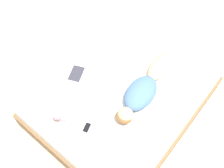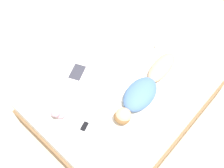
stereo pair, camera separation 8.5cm
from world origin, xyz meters
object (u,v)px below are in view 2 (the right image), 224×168
Objects in this scene: cell_phone at (84,126)px; coffee_mug at (158,47)px; person at (144,89)px; open_magazine at (86,75)px.

coffee_mug is at bearing -105.59° from cell_phone.
coffee_mug is (0.29, -0.67, -0.05)m from person.
coffee_mug is 1.45m from cell_phone.
open_magazine is 1.04m from coffee_mug.
person is 2.14× the size of open_magazine.
coffee_mug reaches higher than open_magazine.
open_magazine is 0.70m from cell_phone.
open_magazine is 3.69× the size of cell_phone.
person is 10.44× the size of coffee_mug.
coffee_mug is (-0.41, -0.95, 0.04)m from open_magazine.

